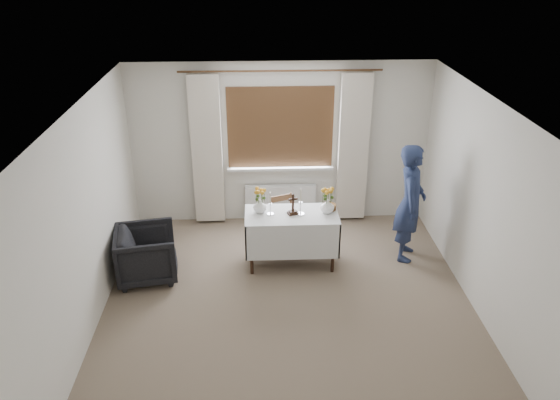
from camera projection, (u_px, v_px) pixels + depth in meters
The scene contains 12 objects.
ground at pixel (290, 314), 6.54m from camera, with size 5.00×5.00×0.00m, color #816C59.
altar_table at pixel (291, 239), 7.40m from camera, with size 1.24×0.64×0.76m, color silver.
wooden_chair at pixel (285, 225), 7.73m from camera, with size 0.37×0.37×0.80m, color #4F341B, non-canonical shape.
armchair at pixel (147, 254), 7.11m from camera, with size 0.75×0.77×0.70m, color black.
person at pixel (410, 203), 7.38m from camera, with size 0.61×0.40×1.66m, color navy.
radiator at pixel (280, 203), 8.59m from camera, with size 1.10×0.10×0.60m, color silver.
wooden_cross at pixel (293, 204), 7.17m from camera, with size 0.14×0.10×0.29m, color black, non-canonical shape.
candlestick_left at pixel (270, 203), 7.16m from camera, with size 0.09×0.09×0.32m, color white, non-canonical shape.
candlestick_right at pixel (301, 202), 7.15m from camera, with size 0.11×0.11×0.37m, color white, non-canonical shape.
flower_vase_left at pixel (260, 206), 7.24m from camera, with size 0.18×0.18×0.19m, color white.
flower_vase_right at pixel (327, 206), 7.23m from camera, with size 0.19×0.19×0.19m, color white.
wicker_basket at pixel (329, 207), 7.34m from camera, with size 0.19×0.19×0.07m, color brown.
Camera 1 is at (-0.35, -5.29, 4.06)m, focal length 35.00 mm.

